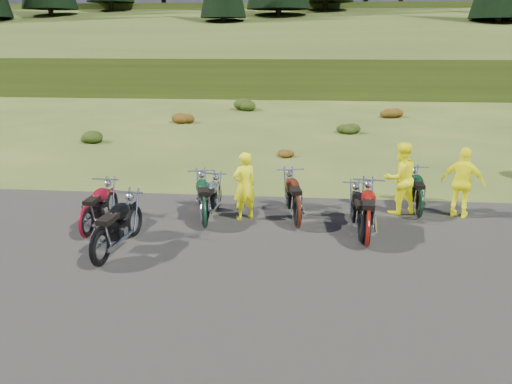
# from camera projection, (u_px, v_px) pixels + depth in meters

# --- Properties ---
(ground) EXTENTS (300.00, 300.00, 0.00)m
(ground) POSITION_uv_depth(u_px,v_px,m) (286.00, 255.00, 10.74)
(ground) COLOR #364A18
(ground) RESTS_ON ground
(gravel_pad) EXTENTS (20.00, 12.00, 0.04)m
(gravel_pad) POSITION_uv_depth(u_px,v_px,m) (282.00, 302.00, 8.84)
(gravel_pad) COLOR black
(gravel_pad) RESTS_ON ground
(hill_slope) EXTENTS (300.00, 45.97, 9.37)m
(hill_slope) POSITION_uv_depth(u_px,v_px,m) (301.00, 77.00, 58.28)
(hill_slope) COLOR #364316
(hill_slope) RESTS_ON ground
(hill_plateau) EXTENTS (300.00, 90.00, 9.17)m
(hill_plateau) POSITION_uv_depth(u_px,v_px,m) (302.00, 57.00, 115.32)
(hill_plateau) COLOR #364316
(hill_plateau) RESTS_ON ground
(shrub_1) EXTENTS (1.03, 1.03, 0.61)m
(shrub_1) POSITION_uv_depth(u_px,v_px,m) (90.00, 135.00, 22.19)
(shrub_1) COLOR black
(shrub_1) RESTS_ON ground
(shrub_2) EXTENTS (1.30, 1.30, 0.77)m
(shrub_2) POSITION_uv_depth(u_px,v_px,m) (182.00, 116.00, 26.95)
(shrub_2) COLOR #5D270B
(shrub_2) RESTS_ON ground
(shrub_3) EXTENTS (1.56, 1.56, 0.92)m
(shrub_3) POSITION_uv_depth(u_px,v_px,m) (246.00, 103.00, 31.72)
(shrub_3) COLOR black
(shrub_3) RESTS_ON ground
(shrub_4) EXTENTS (0.77, 0.77, 0.45)m
(shrub_4) POSITION_uv_depth(u_px,v_px,m) (284.00, 151.00, 19.46)
(shrub_4) COLOR #5D270B
(shrub_4) RESTS_ON ground
(shrub_5) EXTENTS (1.03, 1.03, 0.61)m
(shrub_5) POSITION_uv_depth(u_px,v_px,m) (348.00, 127.00, 24.22)
(shrub_5) COLOR black
(shrub_5) RESTS_ON ground
(shrub_6) EXTENTS (1.30, 1.30, 0.77)m
(shrub_6) POSITION_uv_depth(u_px,v_px,m) (391.00, 111.00, 28.98)
(shrub_6) COLOR #5D270B
(shrub_6) RESTS_ON ground
(motorcycle_0) EXTENTS (1.04, 2.41, 1.22)m
(motorcycle_0) POSITION_uv_depth(u_px,v_px,m) (102.00, 267.00, 10.21)
(motorcycle_0) COLOR black
(motorcycle_0) RESTS_ON ground
(motorcycle_1) EXTENTS (0.78, 2.14, 1.11)m
(motorcycle_1) POSITION_uv_depth(u_px,v_px,m) (89.00, 238.00, 11.64)
(motorcycle_1) COLOR maroon
(motorcycle_1) RESTS_ON ground
(motorcycle_2) EXTENTS (1.24, 2.34, 1.17)m
(motorcycle_2) POSITION_uv_depth(u_px,v_px,m) (205.00, 229.00, 12.21)
(motorcycle_2) COLOR black
(motorcycle_2) RESTS_ON ground
(motorcycle_3) EXTENTS (0.81, 2.07, 1.06)m
(motorcycle_3) POSITION_uv_depth(u_px,v_px,m) (205.00, 226.00, 12.38)
(motorcycle_3) COLOR #A2A1A6
(motorcycle_3) RESTS_ON ground
(motorcycle_4) EXTENTS (1.13, 2.36, 1.18)m
(motorcycle_4) POSITION_uv_depth(u_px,v_px,m) (297.00, 229.00, 12.22)
(motorcycle_4) COLOR #47170B
(motorcycle_4) RESTS_ON ground
(motorcycle_5) EXTENTS (0.77, 2.15, 1.12)m
(motorcycle_5) POSITION_uv_depth(u_px,v_px,m) (361.00, 244.00, 11.34)
(motorcycle_5) COLOR black
(motorcycle_5) RESTS_ON ground
(motorcycle_6) EXTENTS (1.02, 2.41, 1.23)m
(motorcycle_6) POSITION_uv_depth(u_px,v_px,m) (366.00, 248.00, 11.12)
(motorcycle_6) COLOR maroon
(motorcycle_6) RESTS_ON ground
(motorcycle_7) EXTENTS (0.85, 2.14, 1.10)m
(motorcycle_7) POSITION_uv_depth(u_px,v_px,m) (418.00, 219.00, 12.90)
(motorcycle_7) COLOR black
(motorcycle_7) RESTS_ON ground
(person_middle) EXTENTS (0.76, 0.70, 1.75)m
(person_middle) POSITION_uv_depth(u_px,v_px,m) (244.00, 187.00, 12.58)
(person_middle) COLOR #ECEB0C
(person_middle) RESTS_ON ground
(person_right_a) EXTENTS (1.13, 1.02, 1.90)m
(person_right_a) POSITION_uv_depth(u_px,v_px,m) (400.00, 179.00, 13.00)
(person_right_a) COLOR #ECEB0C
(person_right_a) RESTS_ON ground
(person_right_b) EXTENTS (1.16, 0.89, 1.83)m
(person_right_b) POSITION_uv_depth(u_px,v_px,m) (463.00, 184.00, 12.71)
(person_right_b) COLOR #ECEB0C
(person_right_b) RESTS_ON ground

